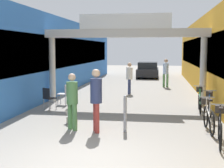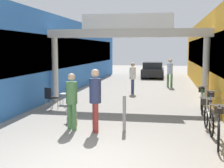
% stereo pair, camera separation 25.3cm
% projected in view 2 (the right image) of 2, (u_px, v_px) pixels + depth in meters
% --- Properties ---
extents(ground_plane, '(80.00, 80.00, 0.00)m').
position_uv_depth(ground_plane, '(83.00, 162.00, 6.68)').
color(ground_plane, gray).
extents(storefront_left, '(3.00, 26.00, 4.07)m').
position_uv_depth(storefront_left, '(48.00, 56.00, 18.11)').
color(storefront_left, blue).
rests_on(storefront_left, ground_plane).
extents(arcade_sign_gateway, '(7.40, 0.47, 3.93)m').
position_uv_depth(arcade_sign_gateway, '(127.00, 41.00, 13.57)').
color(arcade_sign_gateway, beige).
rests_on(arcade_sign_gateway, ground_plane).
extents(pedestrian_with_dog, '(0.48, 0.48, 1.70)m').
position_uv_depth(pedestrian_with_dog, '(72.00, 98.00, 9.30)').
color(pedestrian_with_dog, '#4C7F47').
rests_on(pedestrian_with_dog, ground_plane).
extents(pedestrian_companion, '(0.44, 0.44, 1.85)m').
position_uv_depth(pedestrian_companion, '(95.00, 96.00, 9.03)').
color(pedestrian_companion, '#99332D').
rests_on(pedestrian_companion, ground_plane).
extents(pedestrian_carrying_crate, '(0.34, 0.38, 1.69)m').
position_uv_depth(pedestrian_carrying_crate, '(133.00, 76.00, 16.83)').
color(pedestrian_carrying_crate, navy).
rests_on(pedestrian_carrying_crate, ground_plane).
extents(pedestrian_elderly_walking, '(0.45, 0.45, 1.80)m').
position_uv_depth(pedestrian_elderly_walking, '(170.00, 71.00, 19.67)').
color(pedestrian_elderly_walking, '#4C7F47').
rests_on(pedestrian_elderly_walking, ground_plane).
extents(dog_on_leash, '(0.61, 0.66, 0.50)m').
position_uv_depth(dog_on_leash, '(71.00, 114.00, 10.13)').
color(dog_on_leash, beige).
rests_on(dog_on_leash, ground_plane).
extents(bicycle_black_nearest, '(0.46, 1.68, 0.98)m').
position_uv_depth(bicycle_black_nearest, '(219.00, 127.00, 7.92)').
color(bicycle_black_nearest, black).
rests_on(bicycle_black_nearest, ground_plane).
extents(bicycle_silver_second, '(0.46, 1.69, 0.98)m').
position_uv_depth(bicycle_silver_second, '(208.00, 117.00, 9.19)').
color(bicycle_silver_second, black).
rests_on(bicycle_silver_second, ground_plane).
extents(bicycle_blue_third, '(0.46, 1.68, 0.98)m').
position_uv_depth(bicycle_blue_third, '(210.00, 107.00, 10.70)').
color(bicycle_blue_third, black).
rests_on(bicycle_blue_third, ground_plane).
extents(bicycle_green_farthest, '(0.46, 1.69, 0.98)m').
position_uv_depth(bicycle_green_farthest, '(202.00, 100.00, 12.05)').
color(bicycle_green_farthest, black).
rests_on(bicycle_green_farthest, ground_plane).
extents(bollard_post_metal, '(0.10, 0.10, 1.08)m').
position_uv_depth(bollard_post_metal, '(124.00, 113.00, 9.15)').
color(bollard_post_metal, gray).
rests_on(bollard_post_metal, ground_plane).
extents(cafe_chair_black_nearer, '(0.55, 0.55, 0.89)m').
position_uv_depth(cafe_chair_black_nearer, '(50.00, 96.00, 12.41)').
color(cafe_chair_black_nearer, gray).
rests_on(cafe_chair_black_nearer, ground_plane).
extents(cafe_chair_aluminium_farther, '(0.42, 0.42, 0.89)m').
position_uv_depth(cafe_chair_aluminium_farther, '(67.00, 92.00, 13.60)').
color(cafe_chair_aluminium_farther, gray).
rests_on(cafe_chair_aluminium_farther, ground_plane).
extents(parked_car_black, '(1.80, 4.00, 1.33)m').
position_uv_depth(parked_car_black, '(153.00, 70.00, 26.40)').
color(parked_car_black, black).
rests_on(parked_car_black, ground_plane).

